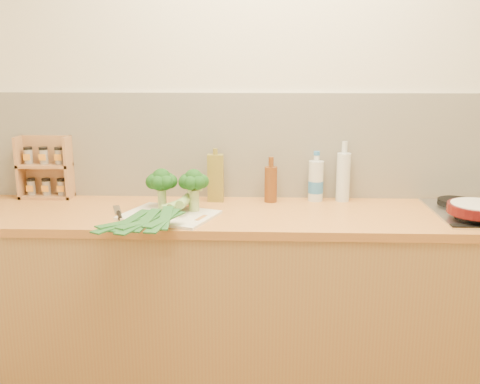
{
  "coord_description": "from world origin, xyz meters",
  "views": [
    {
      "loc": [
        -0.08,
        -1.24,
        1.59
      ],
      "look_at": [
        -0.17,
        1.1,
        1.02
      ],
      "focal_mm": 40.0,
      "sensor_mm": 36.0,
      "label": 1
    }
  ],
  "objects_px": {
    "spice_rack": "(46,171)",
    "chefs_knife": "(119,214)",
    "chopping_board": "(169,215)",
    "skillet": "(479,209)"
  },
  "relations": [
    {
      "from": "chopping_board",
      "to": "spice_rack",
      "type": "relative_size",
      "value": 1.25
    },
    {
      "from": "chopping_board",
      "to": "skillet",
      "type": "relative_size",
      "value": 1.05
    },
    {
      "from": "spice_rack",
      "to": "chefs_knife",
      "type": "bearing_deg",
      "value": -36.02
    },
    {
      "from": "chefs_knife",
      "to": "skillet",
      "type": "height_order",
      "value": "skillet"
    },
    {
      "from": "skillet",
      "to": "spice_rack",
      "type": "distance_m",
      "value": 2.11
    },
    {
      "from": "chefs_knife",
      "to": "spice_rack",
      "type": "distance_m",
      "value": 0.59
    },
    {
      "from": "skillet",
      "to": "spice_rack",
      "type": "xyz_separation_m",
      "value": [
        -2.08,
        0.37,
        0.08
      ]
    },
    {
      "from": "spice_rack",
      "to": "skillet",
      "type": "bearing_deg",
      "value": -10.17
    },
    {
      "from": "skillet",
      "to": "spice_rack",
      "type": "relative_size",
      "value": 1.19
    },
    {
      "from": "chopping_board",
      "to": "spice_rack",
      "type": "bearing_deg",
      "value": 174.96
    }
  ]
}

